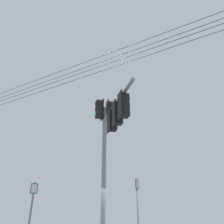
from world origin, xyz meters
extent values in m
cylinder|color=gray|center=(0.11, 0.84, 3.14)|extent=(0.20, 0.20, 6.29)
cylinder|color=gray|center=(-1.70, 0.56, 5.61)|extent=(3.65, 0.71, 0.14)
cube|color=black|center=(0.16, 0.55, 6.16)|extent=(0.34, 0.34, 0.90)
cube|color=black|center=(0.14, 0.72, 6.16)|extent=(0.44, 0.11, 1.04)
cylinder|color=#360503|center=(0.19, 0.38, 6.46)|extent=(0.20, 0.06, 0.20)
cylinder|color=#3C2703|center=(0.19, 0.38, 6.16)|extent=(0.20, 0.06, 0.20)
cylinder|color=green|center=(0.19, 0.38, 5.86)|extent=(0.20, 0.06, 0.20)
cube|color=black|center=(0.07, 1.14, 6.16)|extent=(0.34, 0.34, 0.90)
cube|color=black|center=(0.09, 0.97, 6.16)|extent=(0.44, 0.11, 1.04)
cylinder|color=#360503|center=(0.04, 1.30, 6.46)|extent=(0.20, 0.06, 0.20)
cylinder|color=#3C2703|center=(0.04, 1.30, 6.16)|extent=(0.20, 0.06, 0.20)
cylinder|color=green|center=(0.04, 1.30, 5.86)|extent=(0.20, 0.06, 0.20)
cube|color=black|center=(-1.19, 0.64, 5.06)|extent=(0.35, 0.35, 0.90)
cube|color=black|center=(-1.22, 0.81, 5.06)|extent=(0.44, 0.12, 1.04)
cylinder|color=#360503|center=(-1.16, 0.48, 5.36)|extent=(0.20, 0.06, 0.20)
cylinder|color=#3C2703|center=(-1.16, 0.48, 5.06)|extent=(0.20, 0.06, 0.20)
cylinder|color=green|center=(-1.16, 0.48, 4.76)|extent=(0.20, 0.06, 0.20)
cube|color=black|center=(-1.90, 0.53, 5.06)|extent=(0.34, 0.34, 0.90)
cube|color=black|center=(-1.92, 0.70, 5.06)|extent=(0.44, 0.11, 1.04)
cylinder|color=#360503|center=(-1.87, 0.36, 5.36)|extent=(0.20, 0.06, 0.20)
cylinder|color=#3C2703|center=(-1.87, 0.36, 5.06)|extent=(0.20, 0.06, 0.20)
cylinder|color=green|center=(-1.87, 0.36, 4.76)|extent=(0.20, 0.06, 0.20)
cube|color=black|center=(-2.61, 0.42, 5.06)|extent=(0.35, 0.35, 0.90)
cube|color=black|center=(-2.64, 0.58, 5.06)|extent=(0.44, 0.11, 1.04)
cylinder|color=#360503|center=(-2.58, 0.25, 5.36)|extent=(0.20, 0.06, 0.20)
cylinder|color=#3C2703|center=(-2.58, 0.25, 5.06)|extent=(0.20, 0.06, 0.20)
cylinder|color=green|center=(-2.58, 0.25, 4.76)|extent=(0.20, 0.06, 0.20)
cylinder|color=slate|center=(0.95, -0.79, 1.54)|extent=(0.07, 0.07, 3.08)
cube|color=#0C7238|center=(0.92, -0.81, 2.81)|extent=(0.19, 0.21, 0.43)
cube|color=white|center=(0.91, -0.82, 2.81)|extent=(0.13, 0.15, 0.37)
cylinder|color=slate|center=(-0.47, 3.54, 1.32)|extent=(0.07, 0.07, 2.63)
cube|color=#0C7238|center=(-0.51, 3.53, 2.40)|extent=(0.08, 0.26, 0.36)
cube|color=white|center=(-0.52, 3.53, 2.40)|extent=(0.05, 0.20, 0.30)
cylinder|color=black|center=(0.63, 1.56, 8.56)|extent=(11.41, 15.83, 0.35)
cylinder|color=black|center=(0.63, 1.56, 8.90)|extent=(11.41, 15.83, 0.35)
cylinder|color=black|center=(0.63, 1.56, 9.18)|extent=(11.41, 15.83, 0.35)
cylinder|color=black|center=(0.63, 1.56, 9.58)|extent=(11.41, 15.83, 0.35)
camera|label=1|loc=(-9.57, 1.84, 1.44)|focal=35.45mm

